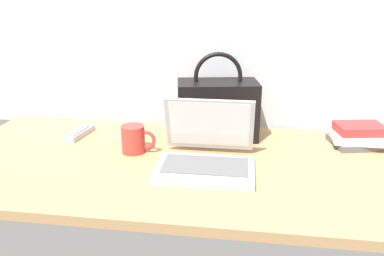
{
  "coord_description": "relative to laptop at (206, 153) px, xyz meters",
  "views": [
    {
      "loc": [
        0.23,
        -1.22,
        0.59
      ],
      "look_at": [
        0.05,
        0.0,
        0.15
      ],
      "focal_mm": 37.59,
      "sensor_mm": 36.0,
      "label": 1
    }
  ],
  "objects": [
    {
      "name": "desk",
      "position": [
        -0.1,
        0.03,
        -0.06
      ],
      "size": [
        1.6,
        0.76,
        0.03
      ],
      "color": "tan",
      "rests_on": "ground"
    },
    {
      "name": "coffee_mug",
      "position": [
        -0.26,
        0.08,
        0.0
      ],
      "size": [
        0.12,
        0.08,
        0.1
      ],
      "color": "red",
      "rests_on": "desk"
    },
    {
      "name": "remote_control_near",
      "position": [
        -0.52,
        0.21,
        -0.03
      ],
      "size": [
        0.07,
        0.16,
        0.02
      ],
      "color": "#B7B7B7",
      "rests_on": "desk"
    },
    {
      "name": "handbag",
      "position": [
        0.01,
        0.28,
        0.07
      ],
      "size": [
        0.32,
        0.21,
        0.33
      ],
      "color": "black",
      "rests_on": "desk"
    },
    {
      "name": "book_stack",
      "position": [
        0.53,
        0.27,
        -0.01
      ],
      "size": [
        0.22,
        0.19,
        0.08
      ],
      "color": "#595960",
      "rests_on": "desk"
    },
    {
      "name": "laptop",
      "position": [
        0.0,
        0.0,
        0.0
      ],
      "size": [
        0.31,
        0.29,
        0.21
      ],
      "color": "#B2B5BA",
      "rests_on": "desk"
    }
  ]
}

